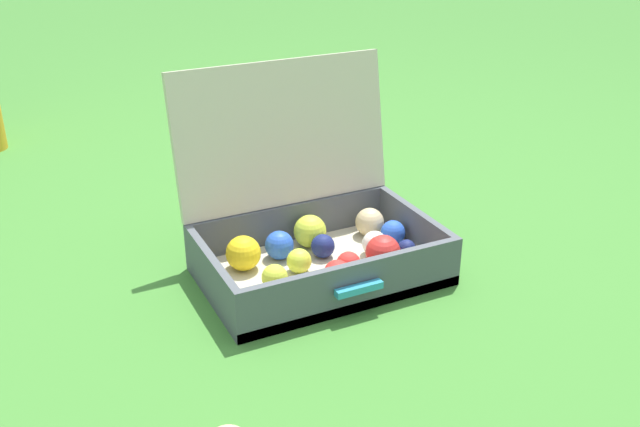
% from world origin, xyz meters
% --- Properties ---
extents(ground_plane, '(16.00, 16.00, 0.00)m').
position_xyz_m(ground_plane, '(0.00, 0.00, 0.00)').
color(ground_plane, '#3D7A2D').
extents(open_suitcase, '(0.55, 0.45, 0.47)m').
position_xyz_m(open_suitcase, '(-0.01, -0.02, 0.10)').
color(open_suitcase, beige).
rests_on(open_suitcase, ground).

